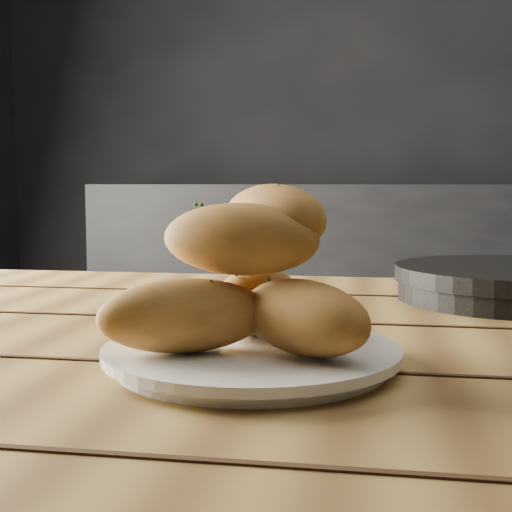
{
  "coord_description": "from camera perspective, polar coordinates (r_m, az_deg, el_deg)",
  "views": [
    {
      "loc": [
        -0.32,
        -1.14,
        0.9
      ],
      "look_at": [
        -0.42,
        -0.55,
        0.84
      ],
      "focal_mm": 50.0,
      "sensor_mm": 36.0,
      "label": 1
    }
  ],
  "objects": [
    {
      "name": "back_wall",
      "position": [
        3.18,
        15.74,
        13.66
      ],
      "size": [
        4.0,
        0.04,
        2.7
      ],
      "primitive_type": "cube",
      "color": "black",
      "rests_on": "ground"
    },
    {
      "name": "table",
      "position": [
        0.71,
        10.89,
        -14.41
      ],
      "size": [
        1.47,
        0.99,
        0.75
      ],
      "color": "olive",
      "rests_on": "ground"
    },
    {
      "name": "counter",
      "position": [
        2.89,
        15.88,
        -3.43
      ],
      "size": [
        2.8,
        0.6,
        0.9
      ],
      "primitive_type": "cube",
      "color": "black",
      "rests_on": "ground"
    },
    {
      "name": "bread_rolls",
      "position": [
        0.58,
        -0.42,
        -1.82
      ],
      "size": [
        0.24,
        0.21,
        0.13
      ],
      "color": "#B16E31",
      "rests_on": "plate"
    },
    {
      "name": "plate",
      "position": [
        0.59,
        -0.33,
        -7.98
      ],
      "size": [
        0.24,
        0.24,
        0.02
      ],
      "color": "white",
      "rests_on": "table"
    }
  ]
}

